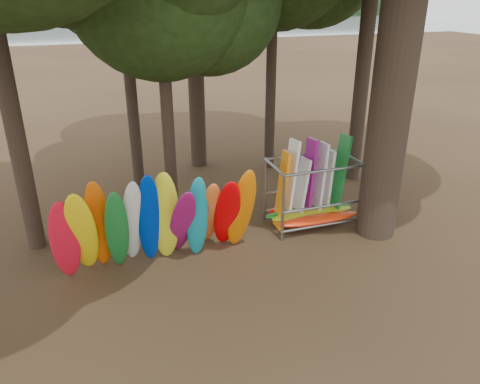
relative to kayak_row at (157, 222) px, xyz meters
name	(u,v)px	position (x,y,z in m)	size (l,w,h in m)	color
ground	(258,256)	(2.77, -0.38, -1.37)	(120.00, 120.00, 0.00)	#47331E
lake	(105,43)	(2.77, 59.62, -1.37)	(160.00, 160.00, 0.00)	gray
far_shore	(88,12)	(2.77, 109.62, 0.63)	(160.00, 4.00, 4.00)	black
kayak_row	(157,222)	(0.00, 0.00, 0.00)	(5.56, 2.21, 3.10)	red
storage_rack	(312,195)	(5.12, 0.96, -0.35)	(3.10, 1.57, 2.89)	gray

